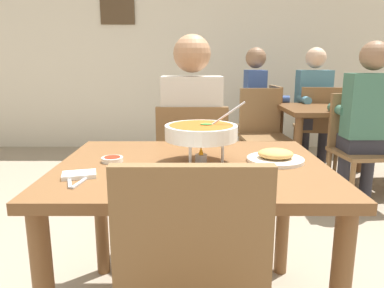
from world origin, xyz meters
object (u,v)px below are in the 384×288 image
Objects in this scene: appetizer_plate at (275,157)px; diner_main at (192,129)px; chair_diner_main at (192,167)px; sauce_dish at (112,159)px; curry_bowl at (201,133)px; chair_bg_middle at (318,123)px; chair_bg_window at (262,129)px; chair_bg_right at (359,142)px; chair_bg_left at (265,121)px; dining_table_main at (192,190)px; rice_plate at (185,180)px; patron_bg_left at (258,100)px; patron_bg_right at (366,115)px; patron_bg_middle at (314,100)px; dining_table_far at (335,121)px.

diner_main is at bearing 116.15° from appetizer_plate.
sauce_dish is (-0.34, -0.70, 0.24)m from chair_diner_main.
curry_bowl is 2.78m from chair_bg_middle.
chair_bg_right is at bearing -42.74° from chair_bg_window.
curry_bowl reaches higher than chair_bg_left.
rice_plate is (-0.02, -0.28, 0.14)m from dining_table_main.
patron_bg_left is 1.33m from patron_bg_right.
appetizer_plate is 1.77m from chair_bg_right.
patron_bg_right is (0.65, -1.16, 0.00)m from patron_bg_left.
chair_bg_window is at bearing 62.93° from chair_diner_main.
diner_main is at bearing 90.00° from chair_diner_main.
diner_main and patron_bg_right have the same top height.
rice_plate is at bearing -117.17° from chair_bg_middle.
patron_bg_left reaches higher than chair_bg_middle.
chair_bg_middle is (0.56, -0.10, 0.00)m from chair_bg_left.
chair_bg_window reaches higher than appetizer_plate.
patron_bg_middle is (-0.03, 0.09, 0.24)m from chair_bg_middle.
chair_bg_left is (-0.55, 0.57, -0.10)m from dining_table_far.
chair_bg_right is at bearing 28.24° from chair_diner_main.
appetizer_plate is 2.67× the size of sauce_dish.
dining_table_far is 0.76× the size of patron_bg_left.
chair_bg_left is 1.00× the size of chair_bg_right.
curry_bowl reaches higher than appetizer_plate.
patron_bg_left reaches higher than rice_plate.
diner_main is 2.21m from patron_bg_middle.
dining_table_main is 0.85× the size of diner_main.
chair_bg_right is at bearing -88.52° from dining_table_far.
chair_bg_window is at bearing -146.19° from patron_bg_middle.
curry_bowl is 0.25× the size of patron_bg_right.
rice_plate is at bearing -140.29° from appetizer_plate.
chair_bg_window is at bearing -93.47° from patron_bg_left.
chair_bg_right is at bearing 91.13° from patron_bg_right.
patron_bg_right is at bearing -87.95° from patron_bg_middle.
rice_plate is 1.00× the size of appetizer_plate.
sauce_dish is 2.77m from chair_bg_left.
patron_bg_right is (1.40, 1.67, -0.01)m from rice_plate.
diner_main is 1.46× the size of chair_bg_middle.
diner_main is at bearing 92.92° from curry_bowl.
patron_bg_left is (0.69, 2.53, -0.12)m from curry_bowl.
patron_bg_left is (0.75, 2.82, -0.01)m from rice_plate.
dining_table_far is 0.57m from patron_bg_middle.
patron_bg_middle is at bearing 92.05° from patron_bg_right.
appetizer_plate is 0.69m from sauce_dish.
dining_table_far is (1.36, 1.96, -0.01)m from dining_table_main.
dining_table_main is at bearing -133.19° from chair_bg_right.
patron_bg_middle is at bearing 52.79° from diner_main.
rice_plate is 2.92m from patron_bg_left.
appetizer_plate is 1.70m from patron_bg_right.
rice_plate is (-0.02, -1.04, 0.01)m from diner_main.
dining_table_main is 1.23× the size of chair_bg_left.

